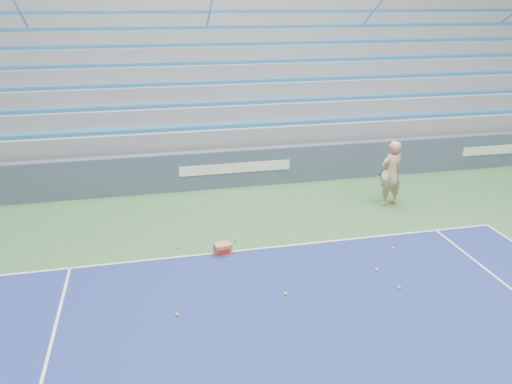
% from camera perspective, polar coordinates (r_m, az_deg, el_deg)
% --- Properties ---
extents(sponsor_barrier, '(30.00, 0.32, 1.10)m').
position_cam_1_polar(sponsor_barrier, '(14.42, -2.46, 2.76)').
color(sponsor_barrier, '#3E4A5E').
rests_on(sponsor_barrier, ground).
extents(bleachers, '(31.00, 9.15, 7.30)m').
position_cam_1_polar(bleachers, '(19.53, -5.59, 13.05)').
color(bleachers, gray).
rests_on(bleachers, ground).
extents(tennis_player, '(0.96, 0.88, 1.75)m').
position_cam_1_polar(tennis_player, '(13.42, 15.18, 2.05)').
color(tennis_player, tan).
rests_on(tennis_player, ground).
extents(ball_box, '(0.39, 0.33, 0.26)m').
position_cam_1_polar(ball_box, '(10.73, -3.82, -6.54)').
color(ball_box, '#9B734B').
rests_on(ball_box, ground).
extents(tennis_ball_0, '(0.07, 0.07, 0.07)m').
position_cam_1_polar(tennis_ball_0, '(11.34, 15.40, -6.24)').
color(tennis_ball_0, '#A7D62B').
rests_on(tennis_ball_0, ground).
extents(tennis_ball_1, '(0.07, 0.07, 0.07)m').
position_cam_1_polar(tennis_ball_1, '(9.41, 3.41, -11.54)').
color(tennis_ball_1, '#A7D62B').
rests_on(tennis_ball_1, ground).
extents(tennis_ball_2, '(0.07, 0.07, 0.07)m').
position_cam_1_polar(tennis_ball_2, '(10.42, 13.61, -8.65)').
color(tennis_ball_2, '#A7D62B').
rests_on(tennis_ball_2, ground).
extents(tennis_ball_3, '(0.07, 0.07, 0.07)m').
position_cam_1_polar(tennis_ball_3, '(11.30, -2.41, -5.54)').
color(tennis_ball_3, '#A7D62B').
rests_on(tennis_ball_3, ground).
extents(tennis_ball_4, '(0.07, 0.07, 0.07)m').
position_cam_1_polar(tennis_ball_4, '(11.13, -8.83, -6.24)').
color(tennis_ball_4, '#A7D62B').
rests_on(tennis_ball_4, ground).
extents(tennis_ball_5, '(0.07, 0.07, 0.07)m').
position_cam_1_polar(tennis_ball_5, '(9.96, 16.05, -10.43)').
color(tennis_ball_5, '#A7D62B').
rests_on(tennis_ball_5, ground).
extents(tennis_ball_6, '(0.07, 0.07, 0.07)m').
position_cam_1_polar(tennis_ball_6, '(8.96, -8.99, -13.68)').
color(tennis_ball_6, '#A7D62B').
rests_on(tennis_ball_6, ground).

